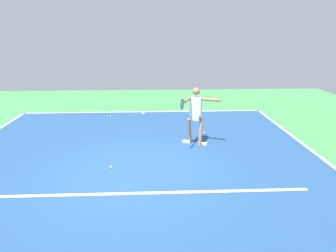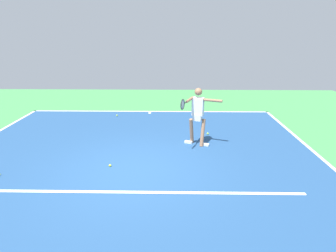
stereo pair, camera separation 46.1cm
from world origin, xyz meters
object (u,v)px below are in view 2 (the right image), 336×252
tennis_player (198,113)px  tennis_ball_far_corner (110,165)px  tennis_ball_near_service_line (208,134)px  tennis_ball_centre_court (117,115)px

tennis_player → tennis_ball_far_corner: size_ratio=27.12×
tennis_player → tennis_ball_near_service_line: bearing=-94.7°
tennis_ball_centre_court → tennis_ball_far_corner: (-0.71, 4.65, 0.00)m
tennis_ball_near_service_line → tennis_ball_far_corner: bearing=41.4°
tennis_player → tennis_ball_near_service_line: (-0.46, -0.94, -1.00)m
tennis_ball_centre_court → tennis_ball_far_corner: 4.71m
tennis_ball_near_service_line → tennis_ball_far_corner: 3.77m
tennis_ball_centre_court → tennis_ball_far_corner: bearing=98.6°
tennis_player → tennis_ball_near_service_line: size_ratio=27.12×
tennis_ball_centre_court → tennis_ball_near_service_line: size_ratio=1.00×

